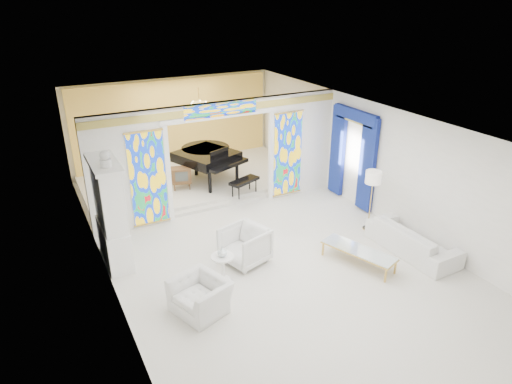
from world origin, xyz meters
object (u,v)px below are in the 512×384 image
armchair_left (200,296)px  grand_piano (208,155)px  armchair_right (245,245)px  coffee_table (359,251)px  china_cabinet (111,214)px  tv_console (181,175)px  sofa (412,239)px

armchair_left → grand_piano: 6.27m
armchair_right → grand_piano: size_ratio=0.29×
armchair_right → coffee_table: bearing=43.2°
china_cabinet → coffee_table: china_cabinet is taller
china_cabinet → grand_piano: size_ratio=0.85×
china_cabinet → tv_console: china_cabinet is taller
china_cabinet → armchair_right: china_cabinet is taller
sofa → tv_console: size_ratio=3.41×
coffee_table → sofa: bearing=-6.3°
armchair_right → grand_piano: bearing=150.9°
china_cabinet → armchair_right: bearing=-28.7°
sofa → grand_piano: (-2.63, 5.99, 0.63)m
armchair_right → grand_piano: 4.71m
sofa → coffee_table: bearing=82.7°
armchair_right → china_cabinet: bearing=-135.5°
china_cabinet → armchair_left: size_ratio=2.69×
armchair_right → grand_piano: grand_piano is taller
grand_piano → tv_console: grand_piano is taller
coffee_table → tv_console: (-2.19, 5.47, 0.26)m
tv_console → china_cabinet: bearing=-117.0°
armchair_left → coffee_table: 3.68m
grand_piano → armchair_left: bearing=-134.8°
sofa → grand_piano: 6.58m
armchair_left → armchair_right: armchair_right is taller
sofa → coffee_table: (-1.45, 0.16, 0.02)m
armchair_right → coffee_table: 2.52m
armchair_left → coffee_table: (3.68, -0.12, 0.02)m
grand_piano → armchair_right: bearing=-123.5°
china_cabinet → sofa: size_ratio=1.21×
armchair_left → sofa: (5.12, -0.28, -0.00)m
china_cabinet → tv_console: bearing=48.1°
armchair_left → armchair_right: 1.88m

